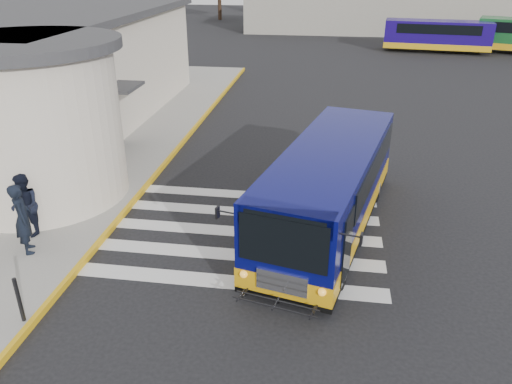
# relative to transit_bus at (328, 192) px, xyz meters

# --- Properties ---
(ground) EXTENTS (140.00, 140.00, 0.00)m
(ground) POSITION_rel_transit_bus_xyz_m (-1.96, 0.23, -1.16)
(ground) COLOR black
(ground) RESTS_ON ground
(sidewalk) EXTENTS (10.00, 34.00, 0.15)m
(sidewalk) POSITION_rel_transit_bus_xyz_m (-10.96, 4.23, -1.09)
(sidewalk) COLOR gray
(sidewalk) RESTS_ON ground
(curb_strip) EXTENTS (0.12, 34.00, 0.16)m
(curb_strip) POSITION_rel_transit_bus_xyz_m (-6.01, 4.23, -1.08)
(curb_strip) COLOR gold
(curb_strip) RESTS_ON ground
(station_building) EXTENTS (12.70, 18.70, 4.80)m
(station_building) POSITION_rel_transit_bus_xyz_m (-12.81, 7.13, 1.41)
(station_building) COLOR beige
(station_building) RESTS_ON ground
(crosswalk) EXTENTS (8.00, 5.35, 0.01)m
(crosswalk) POSITION_rel_transit_bus_xyz_m (-2.46, -0.57, -1.15)
(crosswalk) COLOR silver
(crosswalk) RESTS_ON ground
(depot_building) EXTENTS (26.40, 8.40, 4.20)m
(depot_building) POSITION_rel_transit_bus_xyz_m (4.04, 42.23, 0.95)
(depot_building) COLOR gray
(depot_building) RESTS_ON ground
(transit_bus) EXTENTS (4.39, 8.85, 2.42)m
(transit_bus) POSITION_rel_transit_bus_xyz_m (0.00, 0.00, 0.00)
(transit_bus) COLOR #070954
(transit_bus) RESTS_ON ground
(pedestrian_a) EXTENTS (0.75, 0.82, 1.88)m
(pedestrian_a) POSITION_rel_transit_bus_xyz_m (-7.56, -2.58, -0.07)
(pedestrian_a) COLOR black
(pedestrian_a) RESTS_ON sidewalk
(pedestrian_b) EXTENTS (1.07, 1.08, 1.76)m
(pedestrian_b) POSITION_rel_transit_bus_xyz_m (-7.99, -1.79, -0.13)
(pedestrian_b) COLOR black
(pedestrian_b) RESTS_ON sidewalk
(bollard) EXTENTS (0.09, 0.09, 1.05)m
(bollard) POSITION_rel_transit_bus_xyz_m (-6.17, -5.14, -0.48)
(bollard) COLOR black
(bollard) RESTS_ON sidewalk
(far_bus_a) EXTENTS (8.37, 3.28, 2.10)m
(far_bus_a) POSITION_rel_transit_bus_xyz_m (8.08, 30.44, 0.21)
(far_bus_a) COLOR #18085F
(far_bus_a) RESTS_ON ground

